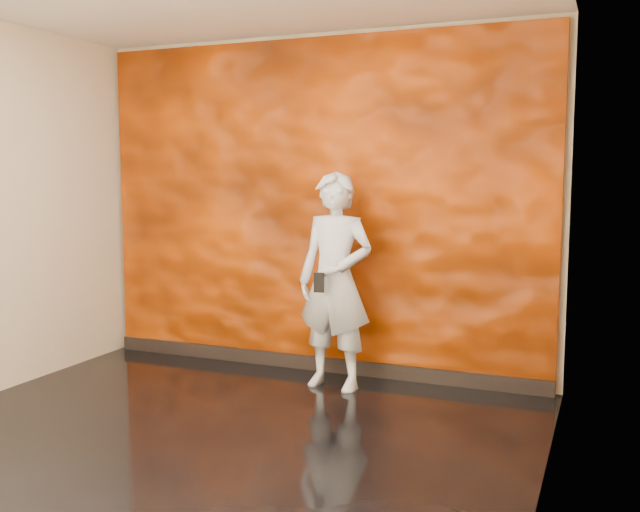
# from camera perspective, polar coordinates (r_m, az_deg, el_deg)

# --- Properties ---
(room) EXTENTS (4.02, 4.02, 2.81)m
(room) POSITION_cam_1_polar(r_m,az_deg,el_deg) (4.20, -10.72, 2.96)
(room) COLOR black
(room) RESTS_ON ground
(feature_wall) EXTENTS (3.90, 0.06, 2.75)m
(feature_wall) POSITION_cam_1_polar(r_m,az_deg,el_deg) (5.94, -0.33, 3.92)
(feature_wall) COLOR #D74600
(feature_wall) RESTS_ON ground
(baseboard) EXTENTS (3.90, 0.04, 0.12)m
(baseboard) POSITION_cam_1_polar(r_m,az_deg,el_deg) (6.11, -0.47, -8.56)
(baseboard) COLOR black
(baseboard) RESTS_ON ground
(man) EXTENTS (0.65, 0.46, 1.67)m
(man) POSITION_cam_1_polar(r_m,az_deg,el_deg) (5.48, 1.23, -2.03)
(man) COLOR #A8ADB8
(man) RESTS_ON ground
(phone) EXTENTS (0.08, 0.02, 0.15)m
(phone) POSITION_cam_1_polar(r_m,az_deg,el_deg) (5.25, -0.07, -2.14)
(phone) COLOR black
(phone) RESTS_ON man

